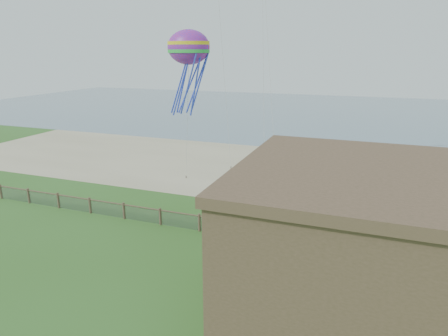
# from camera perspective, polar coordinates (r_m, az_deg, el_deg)

# --- Properties ---
(ground) EXTENTS (160.00, 160.00, 0.00)m
(ground) POSITION_cam_1_polar(r_m,az_deg,el_deg) (22.90, -9.81, -14.86)
(ground) COLOR #325C1F
(ground) RESTS_ON ground
(sand_beach) EXTENTS (72.00, 20.00, 0.02)m
(sand_beach) POSITION_cam_1_polar(r_m,az_deg,el_deg) (41.78, 5.38, -0.14)
(sand_beach) COLOR tan
(sand_beach) RESTS_ON ground
(ocean) EXTENTS (160.00, 68.00, 0.02)m
(ocean) POSITION_cam_1_polar(r_m,az_deg,el_deg) (84.22, 13.37, 7.79)
(ocean) COLOR slate
(ocean) RESTS_ON ground
(chainlink_fence) EXTENTS (36.20, 0.20, 1.25)m
(chainlink_fence) POSITION_cam_1_polar(r_m,az_deg,el_deg) (27.37, -3.54, -7.93)
(chainlink_fence) COLOR #4A3729
(chainlink_fence) RESTS_ON ground
(motel) EXTENTS (15.00, 10.00, 7.00)m
(motel) POSITION_cam_1_polar(r_m,az_deg,el_deg) (17.99, 27.38, -12.99)
(motel) COLOR #4F3F2A
(motel) RESTS_ON ground
(motel_deck) EXTENTS (15.00, 2.00, 0.50)m
(motel_deck) POSITION_cam_1_polar(r_m,az_deg,el_deg) (24.76, 24.91, -13.06)
(motel_deck) COLOR brown
(motel_deck) RESTS_ON ground
(picnic_table) EXTENTS (1.84, 1.62, 0.65)m
(picnic_table) POSITION_cam_1_polar(r_m,az_deg,el_deg) (23.31, 9.58, -13.33)
(picnic_table) COLOR brown
(picnic_table) RESTS_ON ground
(octopus_kite) EXTENTS (4.01, 3.21, 7.33)m
(octopus_kite) POSITION_cam_1_polar(r_m,az_deg,el_deg) (33.47, -5.02, 13.60)
(octopus_kite) COLOR #E32348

